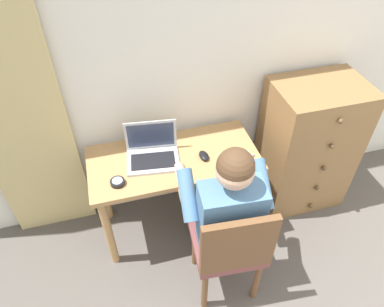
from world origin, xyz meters
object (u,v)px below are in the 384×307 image
at_px(dresser, 307,146).
at_px(coffee_mug, 244,159).
at_px(desk, 174,170).
at_px(desk_clock, 118,182).
at_px(person_seated, 224,204).
at_px(chair, 231,247).
at_px(computer_mouse, 204,156).
at_px(laptop, 152,152).

distance_m(dresser, coffee_mug, 0.71).
relative_size(desk, desk_clock, 12.62).
bearing_deg(desk_clock, person_seated, -26.95).
distance_m(dresser, chair, 1.09).
xyz_separation_m(desk, computer_mouse, (0.19, -0.05, 0.14)).
bearing_deg(coffee_mug, laptop, 158.43).
height_order(desk, desk_clock, desk_clock).
bearing_deg(desk, desk_clock, -160.05).
xyz_separation_m(chair, laptop, (-0.33, 0.66, 0.26)).
bearing_deg(dresser, person_seated, -150.32).
distance_m(laptop, desk_clock, 0.31).
height_order(dresser, coffee_mug, dresser).
xyz_separation_m(chair, person_seated, (0.01, 0.18, 0.18)).
bearing_deg(coffee_mug, computer_mouse, 150.88).
xyz_separation_m(desk, laptop, (-0.13, 0.04, 0.17)).
xyz_separation_m(person_seated, desk_clock, (-0.59, 0.30, 0.05)).
bearing_deg(coffee_mug, desk, 156.67).
distance_m(chair, person_seated, 0.26).
bearing_deg(chair, dresser, 37.74).
bearing_deg(person_seated, desk_clock, 153.05).
relative_size(desk, laptop, 3.07).
xyz_separation_m(chair, desk_clock, (-0.58, 0.48, 0.23)).
height_order(computer_mouse, coffee_mug, coffee_mug).
bearing_deg(computer_mouse, chair, -94.90).
distance_m(dresser, laptop, 1.21).
bearing_deg(dresser, computer_mouse, -173.62).
bearing_deg(dresser, chair, -142.26).
height_order(computer_mouse, desk_clock, computer_mouse).
bearing_deg(computer_mouse, dresser, 1.62).
xyz_separation_m(computer_mouse, desk_clock, (-0.58, -0.09, -0.00)).
bearing_deg(computer_mouse, desk_clock, -176.40).
bearing_deg(desk, coffee_mug, -23.33).
height_order(chair, coffee_mug, chair).
distance_m(desk, coffee_mug, 0.49).
xyz_separation_m(dresser, coffee_mug, (-0.63, -0.22, 0.23)).
height_order(chair, computer_mouse, chair).
relative_size(desk, chair, 1.27).
bearing_deg(desk_clock, coffee_mug, -3.01).
height_order(person_seated, computer_mouse, person_seated).
bearing_deg(person_seated, coffee_mug, 49.87).
bearing_deg(desk, chair, -72.84).
height_order(desk, laptop, laptop).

